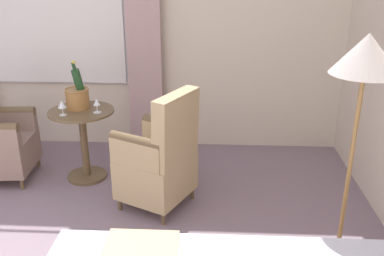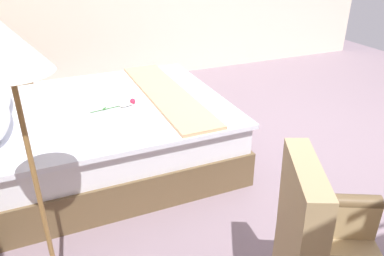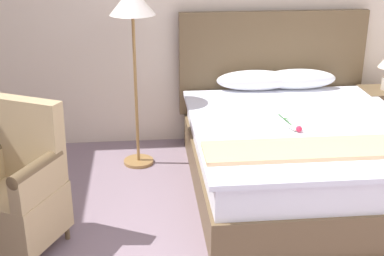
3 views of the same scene
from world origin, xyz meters
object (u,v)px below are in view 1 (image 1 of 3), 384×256
side_table_round (84,138)px  champagne_bucket (78,95)px  armchair_by_window (160,160)px  wine_glass_near_edge (97,103)px  wine_glass_near_bucket (62,105)px  floor_lamp_brass (364,73)px

side_table_round → champagne_bucket: 0.41m
champagne_bucket → armchair_by_window: champagne_bucket is taller
wine_glass_near_edge → wine_glass_near_bucket: bearing=-73.4°
side_table_round → armchair_by_window: size_ratio=0.67×
side_table_round → champagne_bucket: champagne_bucket is taller
floor_lamp_brass → side_table_round: bearing=-121.8°
champagne_bucket → wine_glass_near_edge: (0.12, 0.21, -0.03)m
wine_glass_near_edge → armchair_by_window: 0.83m
side_table_round → champagne_bucket: (-0.06, -0.04, 0.40)m
wine_glass_near_bucket → armchair_by_window: 1.03m
wine_glass_near_bucket → side_table_round: bearing=139.1°
floor_lamp_brass → wine_glass_near_bucket: (-1.15, -2.19, -0.60)m
floor_lamp_brass → armchair_by_window: (-0.81, -1.29, -0.96)m
wine_glass_near_edge → armchair_by_window: bearing=55.5°
floor_lamp_brass → champagne_bucket: (-1.35, -2.11, -0.58)m
champagne_bucket → armchair_by_window: size_ratio=0.44×
floor_lamp_brass → champagne_bucket: size_ratio=3.56×
floor_lamp_brass → side_table_round: floor_lamp_brass is taller
floor_lamp_brass → wine_glass_near_bucket: floor_lamp_brass is taller
wine_glass_near_bucket → champagne_bucket: bearing=158.5°
wine_glass_near_bucket → armchair_by_window: bearing=69.5°
floor_lamp_brass → wine_glass_near_edge: 2.35m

